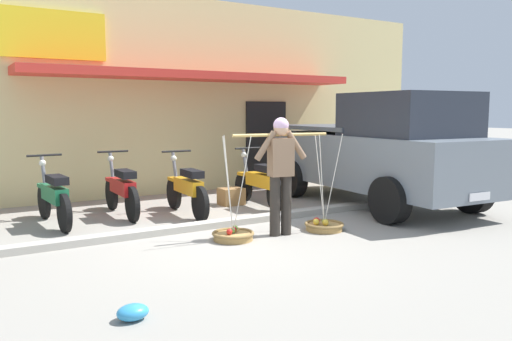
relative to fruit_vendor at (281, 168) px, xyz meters
name	(u,v)px	position (x,y,z in m)	size (l,w,h in m)	color
ground_plane	(236,237)	(-0.59, 0.24, -0.98)	(90.00, 90.00, 0.00)	gray
sidewalk_curb	(214,224)	(-0.59, 0.94, -0.93)	(20.00, 0.24, 0.10)	#AEA89C
fruit_vendor	(281,168)	(0.00, 0.00, 0.00)	(1.46, 0.25, 1.70)	#2D2823
fruit_basket_left_side	(324,225)	(0.72, -0.10, -0.90)	(0.59, 0.59, 1.45)	#B2894C
fruit_basket_right_side	(233,235)	(-0.72, 0.10, -0.90)	(0.59, 0.59, 1.45)	#B2894C
motorcycle_nearest_shop	(54,197)	(-2.66, 2.37, -0.52)	(0.54, 1.82, 1.09)	black
motorcycle_second_in_row	(122,190)	(-1.54, 2.55, -0.52)	(0.54, 1.82, 1.09)	black
motorcycle_third_in_row	(187,189)	(-0.57, 2.01, -0.52)	(0.54, 1.82, 1.09)	black
motorcycle_end_of_row	(260,183)	(0.90, 1.99, -0.52)	(0.54, 1.82, 1.09)	black
parked_truck	(381,151)	(2.93, 0.95, 0.06)	(2.42, 4.82, 2.10)	slate
storefront_building	(150,98)	(0.58, 6.84, 1.13)	(13.00, 6.00, 4.20)	#DBC684
plastic_litter_bag	(133,312)	(-2.79, -1.85, -0.91)	(0.28, 0.22, 0.14)	#3393D1
wooden_crate	(231,196)	(0.56, 2.49, -0.82)	(0.44, 0.36, 0.32)	olive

